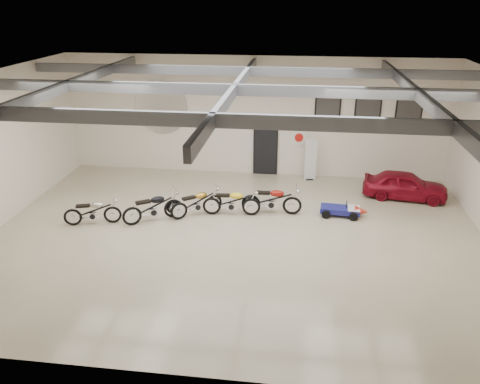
# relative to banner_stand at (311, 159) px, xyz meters

# --- Properties ---
(floor) EXTENTS (16.00, 12.00, 0.01)m
(floor) POSITION_rel_banner_stand_xyz_m (-2.42, -5.50, -0.91)
(floor) COLOR #BEB291
(floor) RESTS_ON ground
(ceiling) EXTENTS (16.00, 12.00, 0.01)m
(ceiling) POSITION_rel_banner_stand_xyz_m (-2.42, -5.50, 4.09)
(ceiling) COLOR gray
(ceiling) RESTS_ON back_wall
(back_wall) EXTENTS (16.00, 0.02, 5.00)m
(back_wall) POSITION_rel_banner_stand_xyz_m (-2.42, 0.50, 1.59)
(back_wall) COLOR silver
(back_wall) RESTS_ON floor
(ceiling_beams) EXTENTS (15.80, 11.80, 0.32)m
(ceiling_beams) POSITION_rel_banner_stand_xyz_m (-2.42, -5.50, 3.84)
(ceiling_beams) COLOR #595B61
(ceiling_beams) RESTS_ON ceiling
(door) EXTENTS (0.92, 0.08, 2.10)m
(door) POSITION_rel_banner_stand_xyz_m (-1.92, 0.45, 0.14)
(door) COLOR black
(door) RESTS_ON back_wall
(logo_plaque) EXTENTS (2.30, 0.06, 1.16)m
(logo_plaque) POSITION_rel_banner_stand_xyz_m (-6.42, 0.45, 1.89)
(logo_plaque) COLOR silver
(logo_plaque) RESTS_ON back_wall
(poster_left) EXTENTS (1.05, 0.08, 1.35)m
(poster_left) POSITION_rel_banner_stand_xyz_m (0.58, 0.46, 2.19)
(poster_left) COLOR black
(poster_left) RESTS_ON back_wall
(poster_mid) EXTENTS (1.05, 0.08, 1.35)m
(poster_mid) POSITION_rel_banner_stand_xyz_m (2.18, 0.46, 2.19)
(poster_mid) COLOR black
(poster_mid) RESTS_ON back_wall
(poster_right) EXTENTS (1.05, 0.08, 1.35)m
(poster_right) POSITION_rel_banner_stand_xyz_m (3.78, 0.46, 2.19)
(poster_right) COLOR black
(poster_right) RESTS_ON back_wall
(oil_sign) EXTENTS (0.72, 0.10, 0.72)m
(oil_sign) POSITION_rel_banner_stand_xyz_m (-0.52, 0.45, 0.79)
(oil_sign) COLOR white
(oil_sign) RESTS_ON back_wall
(banner_stand) EXTENTS (0.52, 0.29, 1.81)m
(banner_stand) POSITION_rel_banner_stand_xyz_m (0.00, 0.00, 0.00)
(banner_stand) COLOR white
(banner_stand) RESTS_ON floor
(motorcycle_silver) EXTENTS (1.96, 1.08, 0.97)m
(motorcycle_silver) POSITION_rel_banner_stand_xyz_m (-7.36, -5.13, -0.42)
(motorcycle_silver) COLOR silver
(motorcycle_silver) RESTS_ON floor
(motorcycle_black) EXTENTS (2.09, 1.66, 1.08)m
(motorcycle_black) POSITION_rel_banner_stand_xyz_m (-5.40, -4.65, -0.37)
(motorcycle_black) COLOR silver
(motorcycle_black) RESTS_ON floor
(motorcycle_gold) EXTENTS (1.91, 1.64, 1.01)m
(motorcycle_gold) POSITION_rel_banner_stand_xyz_m (-4.00, -4.00, -0.40)
(motorcycle_gold) COLOR silver
(motorcycle_gold) RESTS_ON floor
(motorcycle_yellow) EXTENTS (2.04, 0.77, 1.04)m
(motorcycle_yellow) POSITION_rel_banner_stand_xyz_m (-2.79, -3.82, -0.39)
(motorcycle_yellow) COLOR silver
(motorcycle_yellow) RESTS_ON floor
(motorcycle_red) EXTENTS (2.10, 0.66, 1.09)m
(motorcycle_red) POSITION_rel_banner_stand_xyz_m (-1.39, -3.52, -0.36)
(motorcycle_red) COLOR silver
(motorcycle_red) RESTS_ON floor
(go_kart) EXTENTS (1.73, 0.88, 0.61)m
(go_kart) POSITION_rel_banner_stand_xyz_m (1.17, -3.42, -0.60)
(go_kart) COLOR navy
(go_kart) RESTS_ON floor
(vintage_car) EXTENTS (1.67, 3.25, 1.06)m
(vintage_car) POSITION_rel_banner_stand_xyz_m (3.58, -1.50, -0.38)
(vintage_car) COLOR maroon
(vintage_car) RESTS_ON floor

